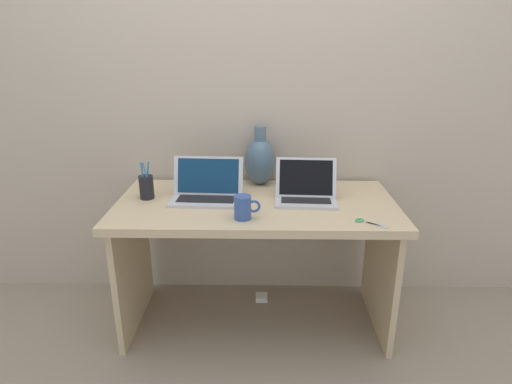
% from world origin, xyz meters
% --- Properties ---
extents(ground_plane, '(6.00, 6.00, 0.00)m').
position_xyz_m(ground_plane, '(0.00, 0.00, 0.00)').
color(ground_plane, gray).
extents(back_wall, '(4.40, 0.04, 2.40)m').
position_xyz_m(back_wall, '(0.00, 0.38, 1.20)').
color(back_wall, '#BCAD99').
rests_on(back_wall, ground).
extents(desk, '(1.38, 0.68, 0.71)m').
position_xyz_m(desk, '(0.00, 0.00, 0.55)').
color(desk, '#D1B78C').
rests_on(desk, ground).
extents(laptop_left, '(0.36, 0.23, 0.20)m').
position_xyz_m(laptop_left, '(-0.24, 0.03, 0.76)').
color(laptop_left, silver).
rests_on(laptop_left, desk).
extents(laptop_right, '(0.31, 0.24, 0.20)m').
position_xyz_m(laptop_right, '(0.25, 0.03, 0.76)').
color(laptop_right, silver).
rests_on(laptop_right, desk).
extents(green_vase, '(0.17, 0.17, 0.32)m').
position_xyz_m(green_vase, '(0.02, 0.28, 0.84)').
color(green_vase, slate).
rests_on(green_vase, desk).
extents(coffee_mug, '(0.12, 0.08, 0.11)m').
position_xyz_m(coffee_mug, '(-0.05, -0.22, 0.76)').
color(coffee_mug, '#335199').
rests_on(coffee_mug, desk).
extents(pen_cup, '(0.07, 0.07, 0.19)m').
position_xyz_m(pen_cup, '(-0.55, 0.04, 0.77)').
color(pen_cup, black).
rests_on(pen_cup, desk).
extents(scissors, '(0.13, 0.11, 0.01)m').
position_xyz_m(scissors, '(0.49, -0.25, 0.71)').
color(scissors, '#B7B7BC').
rests_on(scissors, desk).
extents(power_brick, '(0.07, 0.07, 0.03)m').
position_xyz_m(power_brick, '(0.03, 0.20, 0.01)').
color(power_brick, white).
rests_on(power_brick, ground).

